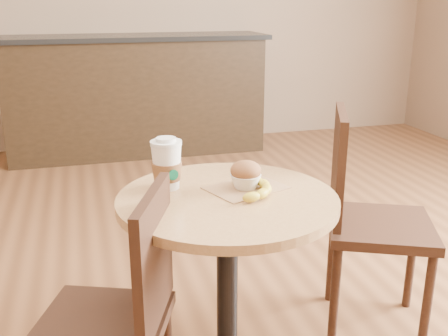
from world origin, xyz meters
The scene contains 8 objects.
cafe_table centered at (-0.06, -0.02, 0.53)m, with size 0.70×0.70×0.75m.
chair_left centered at (-0.42, -0.14, 0.46)m, with size 0.48×0.48×0.85m.
chair_right centered at (0.59, 0.24, 0.51)m, with size 0.54×0.54×0.93m.
service_counter centered at (0.00, 3.18, 0.52)m, with size 2.30×0.65×1.04m.
kraft_bag centered at (0.02, 0.04, 0.75)m, with size 0.24×0.18×0.00m, color #916946.
coffee_cup centered at (-0.23, 0.11, 0.83)m, with size 0.10×0.10×0.17m.
muffin centered at (0.01, 0.03, 0.80)m, with size 0.10×0.10×0.09m.
banana centered at (0.03, -0.01, 0.77)m, with size 0.14×0.23×0.03m, color gold, non-canonical shape.
Camera 1 is at (-0.48, -1.49, 1.34)m, focal length 42.00 mm.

